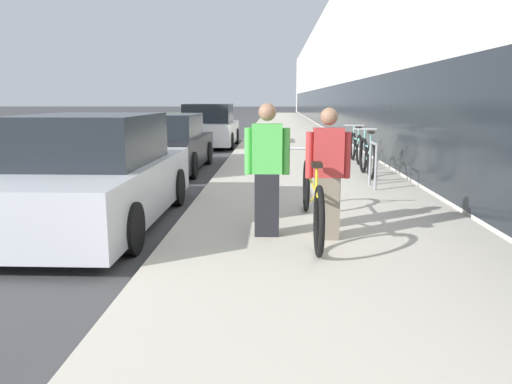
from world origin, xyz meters
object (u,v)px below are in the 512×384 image
person_rider (328,174)px  parked_sedan_far (209,128)px  parked_sedan_curbside (93,176)px  person_bystander (267,170)px  cruiser_bike_nearest (367,157)px  vintage_roadster_curbside (165,145)px  tandem_bicycle (312,198)px  cruiser_bike_middle (356,147)px  bike_rack_hoop (373,160)px

person_rider → parked_sedan_far: 12.84m
parked_sedan_curbside → parked_sedan_far: parked_sedan_far is taller
person_bystander → parked_sedan_far: bearing=100.7°
cruiser_bike_nearest → vintage_roadster_curbside: vintage_roadster_curbside is taller
cruiser_bike_nearest → parked_sedan_far: size_ratio=0.43×
person_bystander → cruiser_bike_nearest: size_ratio=0.90×
tandem_bicycle → cruiser_bike_middle: 7.04m
person_rider → parked_sedan_far: bearing=103.7°
tandem_bicycle → parked_sedan_far: size_ratio=0.72×
tandem_bicycle → parked_sedan_curbside: 3.00m
tandem_bicycle → person_bystander: (-0.55, -0.26, 0.39)m
tandem_bicycle → cruiser_bike_nearest: size_ratio=1.67×
bike_rack_hoop → cruiser_bike_middle: size_ratio=0.48×
person_bystander → bike_rack_hoop: (1.89, 3.34, -0.28)m
person_rider → parked_sedan_curbside: person_rider is taller
cruiser_bike_middle → vintage_roadster_curbside: 4.84m
cruiser_bike_nearest → vintage_roadster_curbside: bearing=164.1°
person_bystander → cruiser_bike_middle: bearing=73.0°
cruiser_bike_middle → parked_sedan_curbside: (-4.57, -6.29, 0.19)m
cruiser_bike_nearest → parked_sedan_far: (-4.38, 7.56, 0.18)m
cruiser_bike_nearest → person_bystander: bearing=-113.1°
bike_rack_hoop → cruiser_bike_nearest: size_ratio=0.48×
tandem_bicycle → person_bystander: 0.72m
person_rider → cruiser_bike_middle: size_ratio=0.87×
parked_sedan_curbside → vintage_roadster_curbside: 5.29m
cruiser_bike_nearest → vintage_roadster_curbside: size_ratio=0.42×
person_rider → cruiser_bike_nearest: 5.10m
tandem_bicycle → vintage_roadster_curbside: vintage_roadster_curbside is taller
person_rider → cruiser_bike_middle: 7.39m
vintage_roadster_curbside → person_bystander: bearing=-67.3°
vintage_roadster_curbside → cruiser_bike_nearest: bearing=-15.9°
cruiser_bike_nearest → tandem_bicycle: bearing=-108.3°
bike_rack_hoop → parked_sedan_far: (-4.22, 9.02, 0.08)m
tandem_bicycle → parked_sedan_curbside: bearing=169.2°
person_bystander → vintage_roadster_curbside: bearing=112.7°
bike_rack_hoop → cruiser_bike_middle: bearing=85.7°
tandem_bicycle → person_bystander: size_ratio=1.86×
bike_rack_hoop → person_bystander: bearing=-119.6°
tandem_bicycle → bike_rack_hoop: (1.34, 3.07, 0.11)m
tandem_bicycle → cruiser_bike_nearest: bearing=71.7°
tandem_bicycle → vintage_roadster_curbside: size_ratio=0.70×
cruiser_bike_middle → vintage_roadster_curbside: vintage_roadster_curbside is taller
parked_sedan_curbside → vintage_roadster_curbside: (-0.17, 5.29, -0.06)m
bike_rack_hoop → person_rider: bearing=-109.0°
parked_sedan_curbside → vintage_roadster_curbside: parked_sedan_curbside is taller
bike_rack_hoop → vintage_roadster_curbside: bearing=148.1°
parked_sedan_far → bike_rack_hoop: bearing=-64.9°
parked_sedan_curbside → tandem_bicycle: bearing=-10.8°
cruiser_bike_nearest → parked_sedan_far: parked_sedan_far is taller
person_bystander → person_rider: bearing=-9.4°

